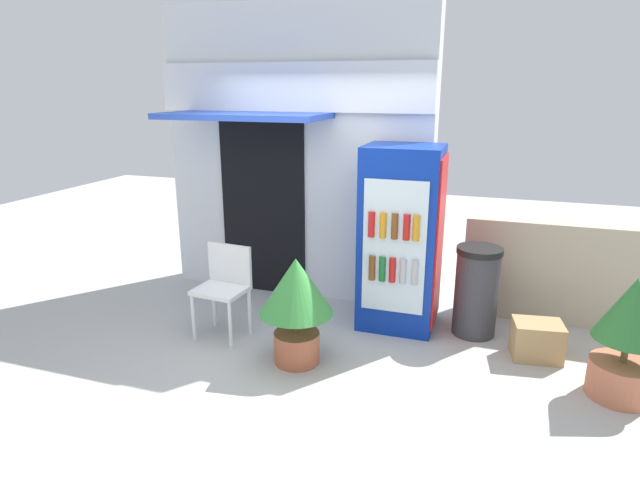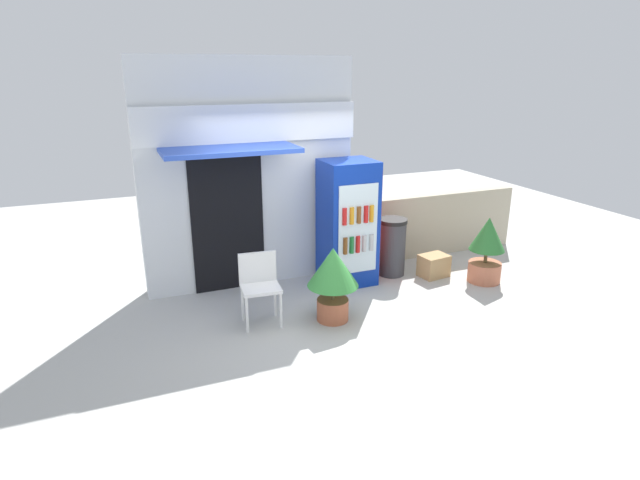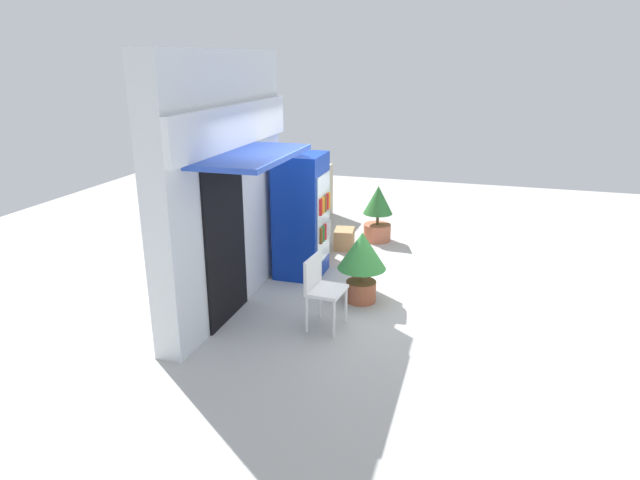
{
  "view_description": "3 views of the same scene",
  "coord_description": "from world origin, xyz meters",
  "views": [
    {
      "loc": [
        1.65,
        -3.96,
        2.37
      ],
      "look_at": [
        0.09,
        0.7,
        0.93
      ],
      "focal_mm": 29.58,
      "sensor_mm": 36.0,
      "label": 1
    },
    {
      "loc": [
        -2.28,
        -5.5,
        3.06
      ],
      "look_at": [
        0.23,
        0.67,
        0.84
      ],
      "focal_mm": 29.09,
      "sensor_mm": 36.0,
      "label": 2
    },
    {
      "loc": [
        -6.58,
        -1.47,
        3.14
      ],
      "look_at": [
        0.09,
        0.54,
        0.82
      ],
      "focal_mm": 30.98,
      "sensor_mm": 36.0,
      "label": 3
    }
  ],
  "objects": [
    {
      "name": "trash_bin",
      "position": [
        1.58,
        1.05,
        0.45
      ],
      "size": [
        0.44,
        0.44,
        0.89
      ],
      "color": "#38383D",
      "rests_on": "ground"
    },
    {
      "name": "storefront_building",
      "position": [
        -0.5,
        1.6,
        1.64
      ],
      "size": [
        3.05,
        1.16,
        3.23
      ],
      "color": "silver",
      "rests_on": "ground"
    },
    {
      "name": "stone_boundary_wall",
      "position": [
        2.83,
        1.62,
        0.53
      ],
      "size": [
        2.83,
        0.21,
        1.05
      ],
      "primitive_type": "cube",
      "color": "#B7AD93",
      "rests_on": "ground"
    },
    {
      "name": "plastic_chair",
      "position": [
        -0.74,
        0.28,
        0.54
      ],
      "size": [
        0.51,
        0.44,
        0.89
      ],
      "color": "white",
      "rests_on": "ground"
    },
    {
      "name": "ground",
      "position": [
        0.0,
        0.0,
        0.0
      ],
      "size": [
        16.0,
        16.0,
        0.0
      ],
      "primitive_type": "plane",
      "color": "#B2B2AD"
    },
    {
      "name": "potted_plant_near_shop",
      "position": [
        0.12,
        -0.03,
        0.62
      ],
      "size": [
        0.65,
        0.65,
        0.97
      ],
      "color": "#AD5B3D",
      "rests_on": "ground"
    },
    {
      "name": "potted_plant_curbside",
      "position": [
        2.73,
        0.27,
        0.54
      ],
      "size": [
        0.52,
        0.52,
        1.0
      ],
      "color": "#BC6B4C",
      "rests_on": "ground"
    },
    {
      "name": "drink_cooler",
      "position": [
        0.83,
        1.04,
        0.92
      ],
      "size": [
        0.76,
        0.72,
        1.83
      ],
      "color": "#0C2D9E",
      "rests_on": "ground"
    },
    {
      "name": "cardboard_box",
      "position": [
        2.14,
        0.73,
        0.17
      ],
      "size": [
        0.46,
        0.37,
        0.34
      ],
      "primitive_type": "cube",
      "rotation": [
        0.0,
        0.0,
        0.14
      ],
      "color": "tan",
      "rests_on": "ground"
    }
  ]
}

